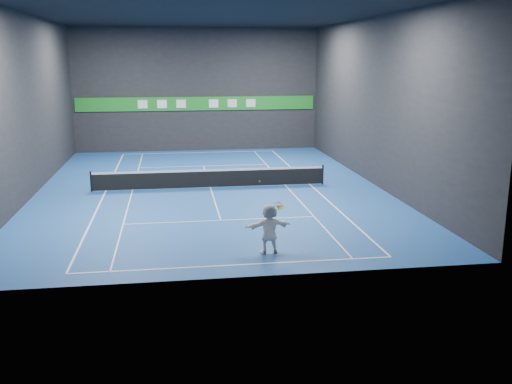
{
  "coord_description": "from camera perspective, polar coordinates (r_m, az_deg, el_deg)",
  "views": [
    {
      "loc": [
        -1.97,
        -29.9,
        6.79
      ],
      "look_at": [
        1.34,
        -7.66,
        1.5
      ],
      "focal_mm": 40.0,
      "sensor_mm": 36.0,
      "label": 1
    }
  ],
  "objects": [
    {
      "name": "tennis_ball",
      "position": [
        19.98,
        0.37,
        1.08
      ],
      "size": [
        0.06,
        0.06,
        0.06
      ],
      "primitive_type": "sphere",
      "color": "#B3D022",
      "rests_on": "player"
    },
    {
      "name": "baseline_far",
      "position": [
        42.39,
        -5.7,
        3.96
      ],
      "size": [
        10.98,
        0.08,
        0.01
      ],
      "primitive_type": "cube",
      "color": "white",
      "rests_on": "ground"
    },
    {
      "name": "service_line_near",
      "position": [
        24.54,
        -3.54,
        -2.84
      ],
      "size": [
        8.23,
        0.06,
        0.01
      ],
      "primitive_type": "cube",
      "color": "white",
      "rests_on": "ground"
    },
    {
      "name": "wall_right",
      "position": [
        31.93,
        11.79,
        8.85
      ],
      "size": [
        0.1,
        26.0,
        9.0
      ],
      "primitive_type": "cube",
      "color": "black",
      "rests_on": "ground"
    },
    {
      "name": "sideline_doubles_right",
      "position": [
        31.56,
        5.41,
        0.76
      ],
      "size": [
        0.08,
        23.78,
        0.01
      ],
      "primitive_type": "cube",
      "color": "white",
      "rests_on": "ground"
    },
    {
      "name": "player",
      "position": [
        20.24,
        1.32,
        -3.67
      ],
      "size": [
        1.73,
        0.74,
        1.81
      ],
      "primitive_type": "imported",
      "rotation": [
        0.0,
        0.0,
        3.27
      ],
      "color": "white",
      "rests_on": "ground"
    },
    {
      "name": "ceiling",
      "position": [
        30.05,
        -4.91,
        17.41
      ],
      "size": [
        26.0,
        26.0,
        0.0
      ],
      "primitive_type": "plane",
      "color": "black",
      "rests_on": "ground"
    },
    {
      "name": "tennis_racket",
      "position": [
        20.12,
        2.25,
        -1.39
      ],
      "size": [
        0.48,
        0.42,
        0.47
      ],
      "color": "red",
      "rests_on": "player"
    },
    {
      "name": "wall_front",
      "position": [
        17.17,
        -1.81,
        5.57
      ],
      "size": [
        18.0,
        0.1,
        9.0
      ],
      "primitive_type": "cube",
      "color": "black",
      "rests_on": "ground"
    },
    {
      "name": "sideline_singles_left",
      "position": [
        30.74,
        -12.24,
        0.18
      ],
      "size": [
        0.06,
        23.78,
        0.01
      ],
      "primitive_type": "cube",
      "color": "white",
      "rests_on": "ground"
    },
    {
      "name": "center_service_line",
      "position": [
        30.73,
        -4.58,
        0.43
      ],
      "size": [
        0.06,
        12.8,
        0.01
      ],
      "primitive_type": "cube",
      "color": "white",
      "rests_on": "ground"
    },
    {
      "name": "wall_left",
      "position": [
        30.8,
        -21.86,
        8.04
      ],
      "size": [
        0.1,
        26.0,
        9.0
      ],
      "primitive_type": "cube",
      "color": "black",
      "rests_on": "ground"
    },
    {
      "name": "ground",
      "position": [
        30.73,
        -4.58,
        0.43
      ],
      "size": [
        26.0,
        26.0,
        0.0
      ],
      "primitive_type": "plane",
      "color": "#1A4891",
      "rests_on": "ground"
    },
    {
      "name": "sideline_doubles_left",
      "position": [
        30.86,
        -14.8,
        0.09
      ],
      "size": [
        0.08,
        23.78,
        0.01
      ],
      "primitive_type": "cube",
      "color": "white",
      "rests_on": "ground"
    },
    {
      "name": "sponsor_banner",
      "position": [
        43.01,
        -5.88,
        8.78
      ],
      "size": [
        17.64,
        0.11,
        1.0
      ],
      "color": "#1C8325",
      "rests_on": "wall_back"
    },
    {
      "name": "service_line_far",
      "position": [
        36.98,
        -5.27,
        2.61
      ],
      "size": [
        8.23,
        0.06,
        0.01
      ],
      "primitive_type": "cube",
      "color": "white",
      "rests_on": "ground"
    },
    {
      "name": "tennis_net",
      "position": [
        30.61,
        -4.6,
        1.41
      ],
      "size": [
        12.5,
        0.1,
        1.07
      ],
      "color": "black",
      "rests_on": "ground"
    },
    {
      "name": "sideline_singles_right",
      "position": [
        31.26,
        2.96,
        0.68
      ],
      "size": [
        0.06,
        23.78,
        0.01
      ],
      "primitive_type": "cube",
      "color": "white",
      "rests_on": "ground"
    },
    {
      "name": "baseline_near",
      "position": [
        19.35,
        -2.1,
        -7.3
      ],
      "size": [
        10.98,
        0.08,
        0.01
      ],
      "primitive_type": "cube",
      "color": "white",
      "rests_on": "ground"
    },
    {
      "name": "wall_back",
      "position": [
        43.01,
        -5.92,
        10.12
      ],
      "size": [
        18.0,
        0.1,
        9.0
      ],
      "primitive_type": "cube",
      "color": "black",
      "rests_on": "ground"
    }
  ]
}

